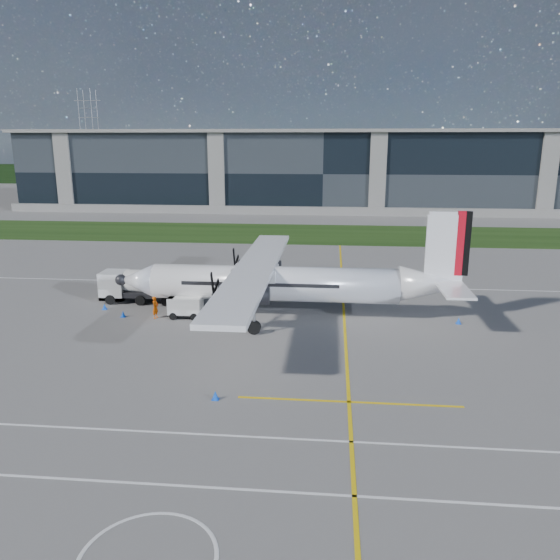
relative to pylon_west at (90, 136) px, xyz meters
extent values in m
plane|color=#615F5C|center=(80.00, -110.00, -15.00)|extent=(400.00, 400.00, 0.00)
cube|color=#17320D|center=(80.00, -102.00, -14.98)|extent=(400.00, 18.00, 0.04)
cube|color=black|center=(80.00, -70.00, -7.50)|extent=(120.00, 20.00, 15.00)
cube|color=black|center=(80.00, -10.00, -12.00)|extent=(400.00, 6.00, 6.00)
cube|color=yellow|center=(83.00, -140.00, -14.99)|extent=(0.20, 70.00, 0.01)
cube|color=white|center=(80.00, -164.00, -14.99)|extent=(90.00, 0.15, 0.01)
imported|color=#F25907|center=(68.24, -143.11, -14.00)|extent=(0.76, 0.93, 2.01)
cone|color=blue|center=(75.27, -126.71, -14.75)|extent=(0.36, 0.36, 0.50)
cone|color=blue|center=(75.83, -156.39, -14.75)|extent=(0.36, 0.36, 0.50)
cone|color=blue|center=(65.58, -143.12, -14.75)|extent=(0.36, 0.36, 0.50)
cone|color=blue|center=(91.65, -142.27, -14.75)|extent=(0.36, 0.36, 0.50)
cone|color=blue|center=(63.31, -141.34, -14.75)|extent=(0.36, 0.36, 0.50)
camera|label=1|loc=(81.87, -182.82, -1.45)|focal=35.00mm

